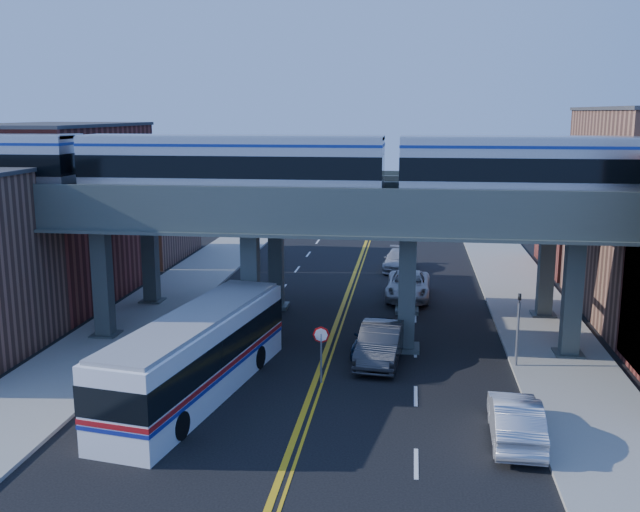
% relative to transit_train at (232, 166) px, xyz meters
% --- Properties ---
extents(ground, '(120.00, 120.00, 0.00)m').
position_rel_transit_train_xyz_m(ground, '(4.84, -8.00, -9.25)').
color(ground, black).
rests_on(ground, ground).
extents(sidewalk_west, '(5.00, 70.00, 0.16)m').
position_rel_transit_train_xyz_m(sidewalk_west, '(-6.66, 2.00, -9.17)').
color(sidewalk_west, gray).
rests_on(sidewalk_west, ground).
extents(sidewalk_east, '(5.00, 70.00, 0.16)m').
position_rel_transit_train_xyz_m(sidewalk_east, '(16.34, 2.00, -9.17)').
color(sidewalk_east, gray).
rests_on(sidewalk_east, ground).
extents(building_west_b, '(8.00, 14.00, 11.00)m').
position_rel_transit_train_xyz_m(building_west_b, '(-13.66, 8.00, -3.75)').
color(building_west_b, maroon).
rests_on(building_west_b, ground).
extents(building_west_c, '(8.00, 10.00, 8.00)m').
position_rel_transit_train_xyz_m(building_west_c, '(-13.66, 21.00, -5.25)').
color(building_west_c, brown).
rests_on(building_west_c, ground).
extents(building_east_c, '(8.00, 10.00, 9.00)m').
position_rel_transit_train_xyz_m(building_east_c, '(23.34, 21.00, -4.75)').
color(building_east_c, maroon).
rests_on(building_east_c, ground).
extents(elevated_viaduct_near, '(52.00, 3.60, 7.40)m').
position_rel_transit_train_xyz_m(elevated_viaduct_near, '(4.84, 0.00, -2.78)').
color(elevated_viaduct_near, '#44504D').
rests_on(elevated_viaduct_near, ground).
extents(elevated_viaduct_far, '(52.00, 3.60, 7.40)m').
position_rel_transit_train_xyz_m(elevated_viaduct_far, '(4.84, 7.00, -2.78)').
color(elevated_viaduct_far, '#44504D').
rests_on(elevated_viaduct_far, ground).
extents(transit_train, '(46.87, 2.94, 3.42)m').
position_rel_transit_train_xyz_m(transit_train, '(0.00, 0.00, 0.00)').
color(transit_train, black).
rests_on(transit_train, elevated_viaduct_near).
extents(stop_sign, '(0.76, 0.09, 2.63)m').
position_rel_transit_train_xyz_m(stop_sign, '(5.14, -5.00, -7.49)').
color(stop_sign, slate).
rests_on(stop_sign, ground).
extents(traffic_signal, '(0.15, 0.18, 4.10)m').
position_rel_transit_train_xyz_m(traffic_signal, '(14.04, -2.00, -6.95)').
color(traffic_signal, slate).
rests_on(traffic_signal, ground).
extents(transit_bus, '(5.02, 13.36, 3.36)m').
position_rel_transit_train_xyz_m(transit_bus, '(0.06, -6.91, -7.52)').
color(transit_bus, white).
rests_on(transit_bus, ground).
extents(car_lane_a, '(2.31, 4.86, 1.60)m').
position_rel_transit_train_xyz_m(car_lane_a, '(7.27, -0.46, -8.45)').
color(car_lane_a, '#0F1F37').
rests_on(car_lane_a, ground).
extents(car_lane_b, '(2.38, 5.69, 1.83)m').
position_rel_transit_train_xyz_m(car_lane_b, '(7.64, -1.84, -8.34)').
color(car_lane_b, '#2A2A2C').
rests_on(car_lane_b, ground).
extents(car_lane_c, '(2.89, 6.02, 1.66)m').
position_rel_transit_train_xyz_m(car_lane_c, '(8.87, 10.56, -8.43)').
color(car_lane_c, silver).
rests_on(car_lane_c, ground).
extents(car_lane_d, '(2.41, 5.27, 1.49)m').
position_rel_transit_train_xyz_m(car_lane_d, '(8.06, 18.98, -8.51)').
color(car_lane_d, '#A1A1A5').
rests_on(car_lane_d, ground).
extents(car_parked_curb, '(1.94, 5.09, 1.66)m').
position_rel_transit_train_xyz_m(car_parked_curb, '(12.94, -9.75, -8.42)').
color(car_parked_curb, '#B1B0B5').
rests_on(car_parked_curb, ground).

